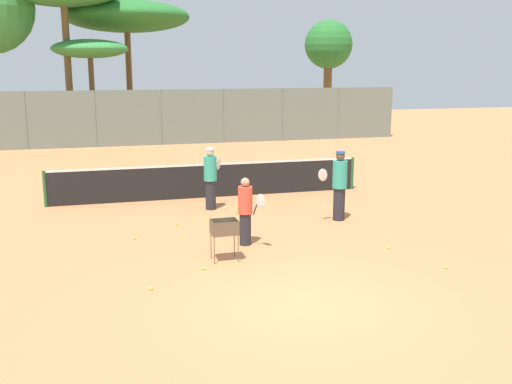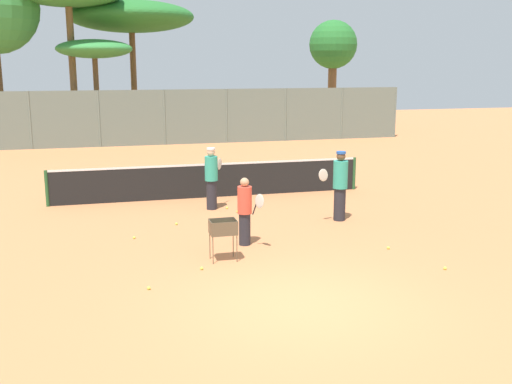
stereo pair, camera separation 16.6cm
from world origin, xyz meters
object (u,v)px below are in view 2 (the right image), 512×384
tennis_net (210,180)px  player_red_cap (245,211)px  player_white_outfit (211,178)px  player_yellow_shirt (340,185)px  ball_cart (224,230)px

tennis_net → player_red_cap: (-0.14, -5.14, 0.25)m
player_white_outfit → tennis_net: bearing=28.1°
player_white_outfit → player_yellow_shirt: bearing=-87.5°
tennis_net → player_red_cap: player_red_cap is taller
player_white_outfit → player_red_cap: 3.62m
player_red_cap → player_yellow_shirt: 3.32m
tennis_net → ball_cart: size_ratio=11.02×
player_red_cap → tennis_net: bearing=152.4°
tennis_net → player_yellow_shirt: bearing=-52.2°
tennis_net → player_red_cap: bearing=-91.5°
player_white_outfit → ball_cart: player_white_outfit is taller
player_red_cap → ball_cart: bearing=-61.9°
tennis_net → ball_cart: (-0.83, -6.11, 0.10)m
tennis_net → player_white_outfit: (-0.24, -1.53, 0.36)m
player_white_outfit → ball_cart: 4.63m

